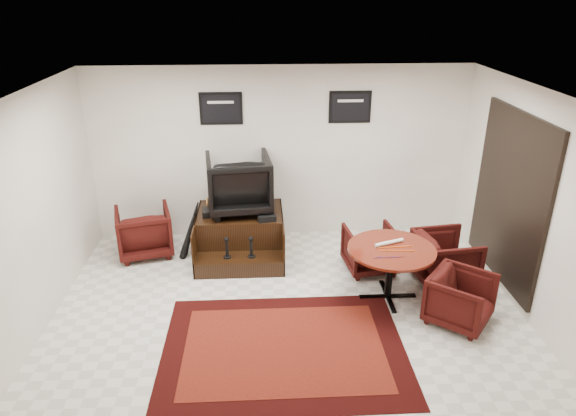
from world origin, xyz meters
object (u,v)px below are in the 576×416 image
object	(u,v)px
shine_podium	(240,235)
table_chair_window	(446,256)
table_chair_corner	(461,297)
meeting_table	(391,254)
table_chair_back	(370,247)
armchair_side	(144,229)
shine_chair	(239,181)

from	to	relation	value
shine_podium	table_chair_window	size ratio (longest dim) A/B	1.71
shine_podium	table_chair_corner	distance (m)	3.40
meeting_table	table_chair_back	size ratio (longest dim) A/B	1.58
armchair_side	table_chair_window	distance (m)	4.53
table_chair_back	armchair_side	bearing A→B (deg)	-18.67
table_chair_window	table_chair_corner	world-z (taller)	table_chair_window
shine_podium	table_chair_window	distance (m)	3.07
armchair_side	meeting_table	bearing A→B (deg)	142.67
shine_chair	armchair_side	size ratio (longest dim) A/B	1.18
shine_chair	meeting_table	world-z (taller)	shine_chair
table_chair_back	table_chair_window	distance (m)	1.06
shine_podium	table_chair_window	xyz separation A→B (m)	(2.91, -0.99, 0.08)
shine_podium	meeting_table	xyz separation A→B (m)	(2.02, -1.38, 0.34)
shine_chair	table_chair_window	distance (m)	3.21
shine_podium	shine_chair	size ratio (longest dim) A/B	1.40
shine_podium	armchair_side	distance (m)	1.50
armchair_side	table_chair_back	xyz separation A→B (m)	(3.41, -0.69, -0.05)
shine_chair	table_chair_back	world-z (taller)	shine_chair
meeting_table	table_chair_corner	distance (m)	1.00
shine_chair	table_chair_corner	bearing A→B (deg)	136.26
shine_chair	armchair_side	xyz separation A→B (m)	(-1.49, -0.06, -0.75)
shine_chair	meeting_table	xyz separation A→B (m)	(2.02, -1.52, -0.51)
armchair_side	table_chair_back	size ratio (longest dim) A/B	1.14
meeting_table	table_chair_corner	bearing A→B (deg)	-38.20
shine_podium	table_chair_corner	xyz separation A→B (m)	(2.77, -1.97, 0.05)
armchair_side	table_chair_window	world-z (taller)	armchair_side
table_chair_window	table_chair_back	bearing A→B (deg)	61.61
table_chair_window	armchair_side	bearing A→B (deg)	69.24
meeting_table	shine_podium	bearing A→B (deg)	145.71
shine_podium	meeting_table	size ratio (longest dim) A/B	1.19
table_chair_back	shine_podium	bearing A→B (deg)	-24.82
shine_podium	table_chair_back	world-z (taller)	table_chair_back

